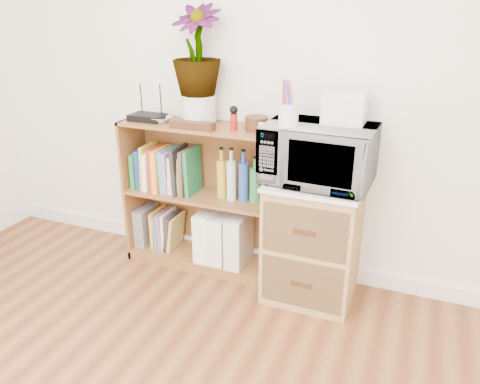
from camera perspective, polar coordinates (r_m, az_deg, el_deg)
The scene contains 21 objects.
skirting_board at distance 3.17m, azimuth 2.38°, elevation -7.79°, with size 4.00×0.02×0.10m, color white.
bookshelf at distance 2.99m, azimuth -4.72°, elevation -0.69°, with size 1.00×0.30×0.95m, color brown.
wicker_unit at distance 2.75m, azimuth 8.86°, elevation -5.92°, with size 0.50×0.45×0.70m, color #9E7542.
microwave at distance 2.54m, azimuth 9.50°, elevation 4.59°, with size 0.58×0.39×0.32m, color silver.
pen_cup at distance 2.44m, azimuth 5.93°, elevation 9.34°, with size 0.10×0.10×0.11m, color white.
small_appliance at distance 2.54m, azimuth 12.68°, elevation 10.08°, with size 0.22×0.18×0.17m, color silver.
router at distance 2.99m, azimuth -11.19°, elevation 8.92°, with size 0.21×0.15×0.04m, color black.
white_bowl at distance 2.93m, azimuth -9.72°, elevation 8.70°, with size 0.13×0.13×0.03m, color silver.
plant_pot at distance 2.84m, azimuth -5.06°, elevation 9.98°, with size 0.20×0.20×0.17m, color silver.
potted_plant at distance 2.79m, azimuth -5.31°, elevation 16.81°, with size 0.28×0.28×0.51m, color #2C6829.
trinket_box at distance 2.74m, azimuth -5.79°, elevation 8.12°, with size 0.27×0.07×0.04m, color #341D0E.
kokeshi_doll at distance 2.69m, azimuth -0.76°, elevation 8.53°, with size 0.04×0.04×0.09m, color maroon.
wooden_bowl at distance 2.70m, azimuth 2.03°, elevation 8.36°, with size 0.13×0.13×0.08m, color #3D1C10.
paint_jars at distance 2.58m, azimuth 3.29°, elevation 7.46°, with size 0.12×0.04×0.06m, color pink.
file_box at distance 3.31m, azimuth -11.34°, elevation -3.95°, with size 0.08×0.21×0.26m, color slate.
magazine_holder_left at distance 3.07m, azimuth -3.89°, elevation -5.06°, with size 0.10×0.26×0.33m, color white.
magazine_holder_mid at distance 3.03m, azimuth -2.18°, elevation -5.48°, with size 0.10×0.25×0.31m, color white.
magazine_holder_right at distance 2.99m, azimuth -0.11°, elevation -5.71°, with size 0.11×0.27×0.33m, color silver.
cookbooks at distance 3.05m, azimuth -9.01°, elevation 2.76°, with size 0.42×0.20×0.30m.
liquor_bottles at distance 2.81m, azimuth 0.47°, elevation 1.77°, with size 0.36×0.07×0.32m.
lower_books at distance 3.23m, azimuth -8.90°, elevation -4.52°, with size 0.18×0.19×0.26m.
Camera 1 is at (0.90, -0.36, 1.63)m, focal length 35.00 mm.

